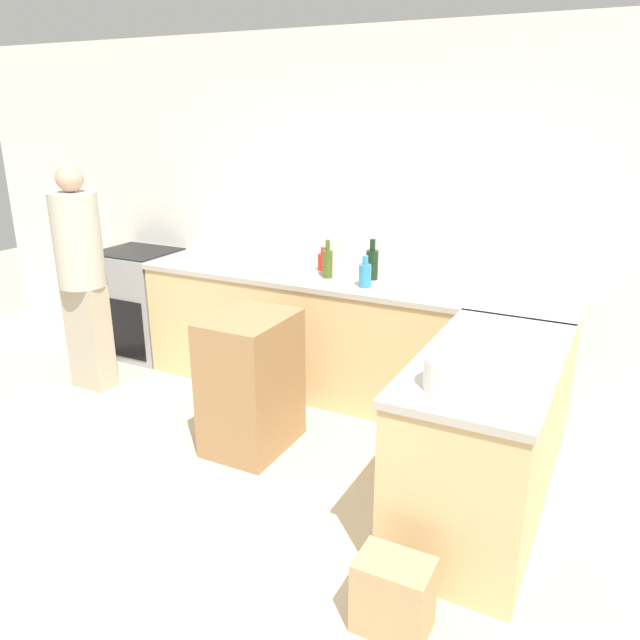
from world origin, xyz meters
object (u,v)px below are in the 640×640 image
(olive_oil_bottle, at_px, (328,263))
(hot_sauce_bottle, at_px, (323,261))
(wine_bottle_dark, at_px, (372,263))
(person_by_range, at_px, (81,272))
(island_table, at_px, (251,383))
(dish_soap_bottle, at_px, (365,275))
(range_oven, at_px, (141,303))
(paper_bag, at_px, (393,595))
(mixing_bowl, at_px, (455,374))

(olive_oil_bottle, bearing_deg, hot_sauce_bottle, 124.94)
(wine_bottle_dark, xyz_separation_m, person_by_range, (-2.04, -0.87, -0.11))
(island_table, height_order, person_by_range, person_by_range)
(island_table, relative_size, dish_soap_bottle, 4.04)
(range_oven, xyz_separation_m, dish_soap_bottle, (2.24, -0.11, 0.55))
(wine_bottle_dark, height_order, paper_bag, wine_bottle_dark)
(range_oven, distance_m, mixing_bowl, 3.63)
(olive_oil_bottle, xyz_separation_m, person_by_range, (-1.73, -0.76, -0.10))
(range_oven, bearing_deg, person_by_range, -78.50)
(person_by_range, bearing_deg, wine_bottle_dark, 23.07)
(mixing_bowl, height_order, olive_oil_bottle, olive_oil_bottle)
(mixing_bowl, distance_m, wine_bottle_dark, 1.92)
(range_oven, bearing_deg, mixing_bowl, -24.52)
(hot_sauce_bottle, bearing_deg, island_table, -87.20)
(hot_sauce_bottle, distance_m, olive_oil_bottle, 0.23)
(mixing_bowl, xyz_separation_m, person_by_range, (-3.11, 0.73, -0.06))
(mixing_bowl, distance_m, person_by_range, 3.20)
(range_oven, relative_size, dish_soap_bottle, 4.24)
(dish_soap_bottle, xyz_separation_m, olive_oil_bottle, (-0.35, 0.11, 0.02))
(hot_sauce_bottle, bearing_deg, wine_bottle_dark, -9.55)
(hot_sauce_bottle, bearing_deg, person_by_range, -149.51)
(island_table, distance_m, paper_bag, 1.76)
(range_oven, xyz_separation_m, mixing_bowl, (3.27, -1.49, 0.54))
(island_table, relative_size, olive_oil_bottle, 3.18)
(mixing_bowl, relative_size, person_by_range, 0.16)
(island_table, bearing_deg, dish_soap_bottle, 63.94)
(dish_soap_bottle, bearing_deg, hot_sauce_bottle, 148.52)
(range_oven, height_order, olive_oil_bottle, olive_oil_bottle)
(paper_bag, bearing_deg, person_by_range, 157.72)
(wine_bottle_dark, relative_size, paper_bag, 0.87)
(wine_bottle_dark, distance_m, dish_soap_bottle, 0.22)
(person_by_range, height_order, paper_bag, person_by_range)
(olive_oil_bottle, relative_size, paper_bag, 0.83)
(hot_sauce_bottle, xyz_separation_m, paper_bag, (1.44, -2.19, -0.84))
(island_table, bearing_deg, range_oven, 151.86)
(island_table, distance_m, olive_oil_bottle, 1.14)
(wine_bottle_dark, xyz_separation_m, olive_oil_bottle, (-0.31, -0.11, -0.01))
(island_table, xyz_separation_m, dish_soap_bottle, (0.42, 0.86, 0.57))
(olive_oil_bottle, bearing_deg, mixing_bowl, -47.15)
(olive_oil_bottle, relative_size, person_by_range, 0.16)
(mixing_bowl, distance_m, dish_soap_bottle, 1.72)
(range_oven, bearing_deg, island_table, -28.14)
(paper_bag, bearing_deg, island_table, 143.10)
(dish_soap_bottle, distance_m, olive_oil_bottle, 0.37)
(person_by_range, relative_size, paper_bag, 5.09)
(island_table, height_order, wine_bottle_dark, wine_bottle_dark)
(wine_bottle_dark, bearing_deg, person_by_range, -156.93)
(range_oven, relative_size, wine_bottle_dark, 3.17)
(hot_sauce_bottle, relative_size, paper_bag, 0.53)
(dish_soap_bottle, relative_size, person_by_range, 0.13)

